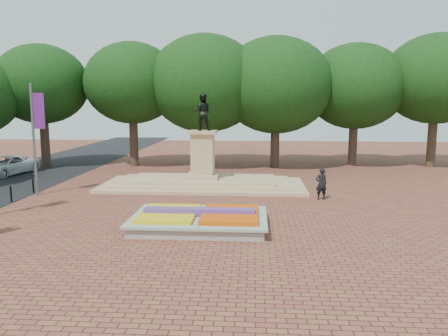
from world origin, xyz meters
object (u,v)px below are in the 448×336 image
at_px(monument, 203,174).
at_px(van, 6,166).
at_px(flower_bed, 200,219).
at_px(pedestrian, 321,184).

bearing_deg(monument, van, 167.21).
distance_m(flower_bed, pedestrian, 9.18).
distance_m(monument, van, 16.83).
xyz_separation_m(monument, van, (-16.41, 3.73, -0.12)).
xyz_separation_m(flower_bed, monument, (-1.03, 10.00, 0.50)).
bearing_deg(van, monument, -0.79).
height_order(flower_bed, pedestrian, pedestrian).
bearing_deg(flower_bed, van, 141.79).
xyz_separation_m(monument, pedestrian, (7.60, -3.62, 0.08)).
relative_size(monument, van, 2.56).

